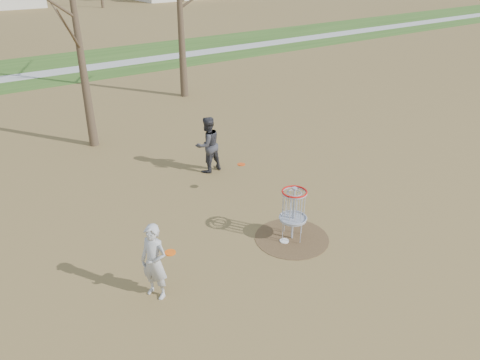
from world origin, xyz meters
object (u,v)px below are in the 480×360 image
disc_grounded (284,241)px  player_throwing (208,145)px  disc_golf_basket (294,206)px  player_standing (154,262)px

disc_grounded → player_throwing: bearing=83.4°
player_throwing → disc_golf_basket: bearing=80.1°
player_standing → player_throwing: bearing=111.7°
player_throwing → disc_grounded: size_ratio=8.04×
player_standing → player_throwing: player_throwing is taller
player_standing → disc_golf_basket: player_standing is taller
player_standing → disc_golf_basket: size_ratio=1.22×
player_throwing → disc_golf_basket: player_throwing is taller
player_throwing → disc_golf_basket: size_ratio=1.31×
player_throwing → disc_grounded: 4.51m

